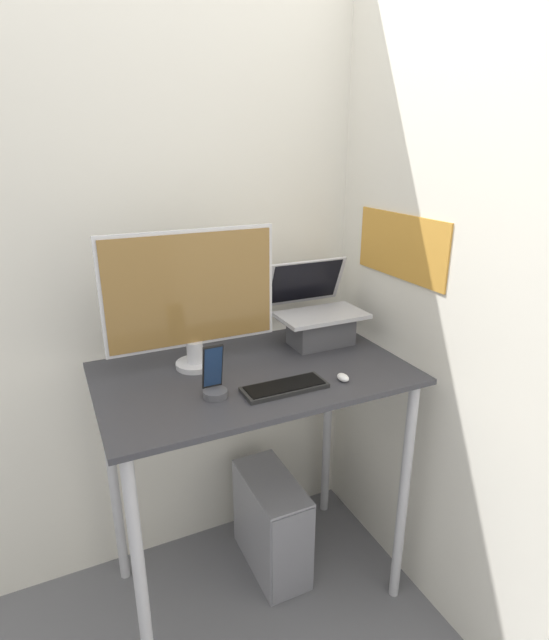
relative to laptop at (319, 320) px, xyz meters
name	(u,v)px	position (x,y,z in m)	size (l,w,h in m)	color
wall_back	(213,264)	(-0.34, 0.28, 0.21)	(6.00, 0.05, 2.60)	silver
wall_side_right	(467,292)	(0.29, -0.47, 0.21)	(0.06, 6.00, 2.60)	silver
desk	(254,409)	(-0.34, -0.14, -0.25)	(1.09, 0.67, 1.00)	#333338
laptop	(319,320)	(0.00, 0.00, 0.00)	(0.35, 0.29, 0.32)	#4C4C51
monitor	(192,298)	(-0.52, -0.02, 0.17)	(0.61, 0.14, 0.50)	silver
keyboard	(285,387)	(-0.31, -0.31, -0.09)	(0.29, 0.11, 0.02)	black
mouse	(343,377)	(-0.10, -0.34, -0.08)	(0.03, 0.05, 0.02)	white
cell_phone	(214,383)	(-0.53, -0.26, -0.05)	(0.08, 0.08, 0.18)	#4C4C51
computer_tower	(272,523)	(-0.24, -0.06, -0.87)	(0.20, 0.42, 0.44)	gray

